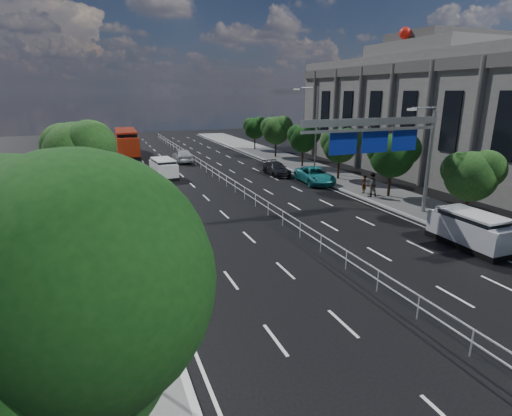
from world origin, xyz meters
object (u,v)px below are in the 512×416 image
near_car_dark (127,145)px  pedestrian_b (371,185)px  red_bus (127,142)px  white_minivan (164,168)px  near_car_silver (182,155)px  toilet_sign (105,292)px  overhead_gantry (386,137)px  parked_car_teal (315,175)px  pedestrian_a (364,184)px  parked_car_dark (276,169)px  silver_minivan (471,230)px

near_car_dark → pedestrian_b: pedestrian_b is taller
red_bus → pedestrian_b: size_ratio=5.95×
white_minivan → near_car_silver: size_ratio=0.94×
toilet_sign → near_car_dark: 52.19m
overhead_gantry → white_minivan: bearing=120.6°
parked_car_teal → pedestrian_a: bearing=-67.4°
red_bus → near_car_dark: red_bus is taller
overhead_gantry → parked_car_dark: size_ratio=2.25×
white_minivan → pedestrian_b: size_ratio=2.38×
near_car_silver → parked_car_dark: (7.50, -11.63, -0.18)m
white_minivan → near_car_silver: 9.41m
red_bus → near_car_dark: 5.54m
silver_minivan → pedestrian_b: pedestrian_b is taller
toilet_sign → silver_minivan: size_ratio=0.92×
near_car_dark → parked_car_teal: bearing=121.9°
red_bus → parked_car_teal: size_ratio=2.14×
overhead_gantry → near_car_silver: bearing=105.5°
white_minivan → near_car_dark: white_minivan is taller
white_minivan → pedestrian_a: size_ratio=3.02×
silver_minivan → pedestrian_a: size_ratio=3.08×
parked_car_teal → white_minivan: bearing=155.2°
overhead_gantry → white_minivan: 22.94m
overhead_gantry → near_car_silver: (-7.74, 28.00, -4.77)m
near_car_silver → parked_car_teal: bearing=120.1°
near_car_dark → parked_car_dark: size_ratio=0.92×
near_car_dark → pedestrian_b: bearing=119.7°
near_car_dark → parked_car_teal: 33.87m
red_bus → toilet_sign: bearing=-93.3°
toilet_sign → pedestrian_a: size_ratio=2.84×
near_car_silver → pedestrian_a: 24.52m
overhead_gantry → parked_car_teal: bearing=82.3°
parked_car_dark → silver_minivan: bearing=-82.5°
near_car_dark → near_car_silver: bearing=117.7°
pedestrian_b → near_car_silver: bearing=-58.4°
near_car_dark → parked_car_teal: parked_car_teal is taller
overhead_gantry → parked_car_teal: overhead_gantry is taller
pedestrian_a → pedestrian_b: 1.18m
toilet_sign → near_car_dark: bearing=85.2°
red_bus → near_car_silver: size_ratio=2.35×
parked_car_teal → pedestrian_a: 5.67m
near_car_dark → pedestrian_b: (16.33, -37.03, 0.42)m
pedestrian_a → pedestrian_b: size_ratio=0.79×
toilet_sign → silver_minivan: 19.78m
red_bus → parked_car_teal: red_bus is taller
near_car_silver → near_car_dark: 14.98m
silver_minivan → white_minivan: bearing=117.8°
parked_car_teal → red_bus: bearing=127.7°
red_bus → parked_car_dark: (13.39, -20.11, -1.13)m
toilet_sign → overhead_gantry: bearing=29.6°
pedestrian_a → parked_car_teal: bearing=-105.8°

